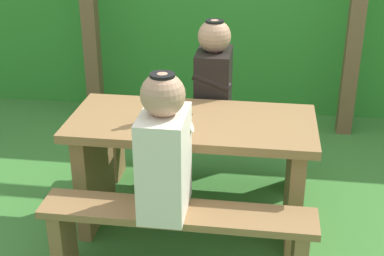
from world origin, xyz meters
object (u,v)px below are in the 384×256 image
picnic_table (192,154)px  person_black_coat (214,79)px  drinking_glass (163,116)px  bottle_left (149,107)px  bench_far (203,141)px  cell_phone (185,111)px  person_white_shirt (164,150)px  bench_near (178,230)px

picnic_table → person_black_coat: person_black_coat is taller
drinking_glass → bottle_left: bottle_left is taller
bench_far → cell_phone: (-0.06, -0.42, 0.40)m
picnic_table → person_black_coat: (0.07, 0.52, 0.29)m
drinking_glass → cell_phone: bearing=66.2°
person_black_coat → picnic_table: bearing=-97.3°
person_white_shirt → bottle_left: (-0.17, 0.45, 0.03)m
cell_phone → picnic_table: bearing=-78.2°
bench_near → person_white_shirt: 0.46m
bench_near → person_black_coat: 1.15m
person_black_coat → bench_near: bearing=-93.7°
bottle_left → cell_phone: (0.17, 0.18, -0.08)m
person_white_shirt → drinking_glass: (-0.09, 0.43, -0.01)m
bench_near → drinking_glass: 0.64m
bottle_left → bench_far: bearing=68.8°
picnic_table → cell_phone: size_ratio=10.00×
bench_near → person_white_shirt: person_white_shirt is taller
bench_near → bottle_left: size_ratio=6.40×
bench_far → drinking_glass: drinking_glass is taller
person_black_coat → bench_far: bearing=177.2°
person_black_coat → bottle_left: (-0.30, -0.60, 0.03)m
bench_near → drinking_glass: bearing=108.9°
person_white_shirt → cell_phone: 0.64m
bottle_left → bench_near: bearing=-63.0°
bench_near → drinking_glass: drinking_glass is taller
bench_far → drinking_glass: bearing=-103.4°
person_white_shirt → person_black_coat: (0.13, 1.05, 0.00)m
picnic_table → drinking_glass: 0.32m
cell_phone → person_black_coat: bearing=57.1°
picnic_table → bench_far: bearing=90.0°
drinking_glass → bench_near: bearing=-71.1°
cell_phone → bottle_left: bearing=-149.7°
picnic_table → bench_near: 0.55m
cell_phone → person_white_shirt: bearing=-106.2°
person_white_shirt → bottle_left: size_ratio=3.29×
bench_near → cell_phone: bearing=95.2°
bottle_left → person_black_coat: bearing=63.3°
person_white_shirt → cell_phone: bearing=89.8°
person_white_shirt → drinking_glass: bearing=101.6°
person_black_coat → person_white_shirt: bearing=-96.9°
person_black_coat → cell_phone: size_ratio=5.14×
bench_near → person_black_coat: person_black_coat is taller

